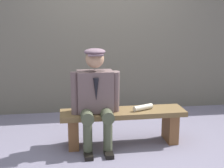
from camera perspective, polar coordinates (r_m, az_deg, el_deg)
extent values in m
plane|color=slate|center=(4.15, 1.96, -10.72)|extent=(30.00, 30.00, 0.00)
cube|color=brown|center=(4.01, 2.01, -5.27)|extent=(1.59, 0.39, 0.06)
cube|color=brown|center=(4.24, 10.54, -7.65)|extent=(0.13, 0.33, 0.38)
cube|color=brown|center=(4.02, -7.08, -8.69)|extent=(0.13, 0.33, 0.38)
cube|color=#644F4E|center=(3.88, -3.10, -1.33)|extent=(0.44, 0.26, 0.51)
cylinder|color=#1E2338|center=(3.83, -3.14, 1.95)|extent=(0.24, 0.24, 0.06)
cone|color=black|center=(3.74, -2.90, -1.00)|extent=(0.07, 0.07, 0.28)
sphere|color=tan|center=(3.78, -3.14, 4.62)|extent=(0.23, 0.23, 0.23)
ellipsoid|color=#69525D|center=(3.77, -3.16, 5.89)|extent=(0.26, 0.26, 0.08)
cube|color=#69525D|center=(3.67, -2.99, 5.27)|extent=(0.18, 0.10, 0.02)
cylinder|color=#474C36|center=(3.83, -1.05, -5.46)|extent=(0.15, 0.39, 0.15)
cylinder|color=#474C36|center=(3.79, -0.76, -9.36)|extent=(0.11, 0.11, 0.46)
cube|color=black|center=(3.81, -0.62, -12.52)|extent=(0.10, 0.24, 0.05)
cylinder|color=#644F4E|center=(3.87, 0.62, -1.49)|extent=(0.11, 0.17, 0.54)
cylinder|color=#474C36|center=(3.81, -4.65, -5.61)|extent=(0.15, 0.39, 0.15)
cylinder|color=#474C36|center=(3.76, -4.43, -9.54)|extent=(0.11, 0.11, 0.46)
cube|color=black|center=(3.79, -4.31, -12.73)|extent=(0.10, 0.24, 0.05)
cylinder|color=#644F4E|center=(3.83, -6.74, -1.76)|extent=(0.10, 0.12, 0.54)
cylinder|color=beige|center=(4.02, 5.66, -4.26)|extent=(0.28, 0.17, 0.07)
cube|color=#625D50|center=(5.41, -1.13, 7.25)|extent=(12.00, 0.24, 2.28)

